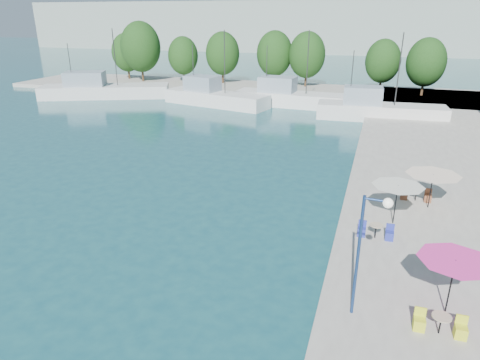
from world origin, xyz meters
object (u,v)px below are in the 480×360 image
(trawler_02, at_px, (214,97))
(umbrella_pink, at_px, (455,266))
(trawler_03, at_px, (291,98))
(trawler_04, at_px, (377,111))
(umbrella_white, at_px, (398,190))
(street_lamp, at_px, (369,235))
(trawler_01, at_px, (102,90))
(umbrella_cream, at_px, (433,178))

(trawler_02, xyz_separation_m, umbrella_pink, (25.02, -38.88, 1.66))
(trawler_03, xyz_separation_m, trawler_04, (11.32, -4.88, 0.00))
(trawler_02, bearing_deg, umbrella_pink, -43.28)
(umbrella_white, relative_size, street_lamp, 0.56)
(trawler_02, distance_m, umbrella_white, 38.96)
(trawler_03, relative_size, street_lamp, 3.21)
(street_lamp, bearing_deg, umbrella_pink, 24.86)
(trawler_01, xyz_separation_m, trawler_04, (39.49, -2.44, 0.00))
(trawler_01, relative_size, trawler_02, 1.22)
(trawler_01, distance_m, trawler_03, 28.28)
(umbrella_white, xyz_separation_m, umbrella_cream, (2.04, 2.89, -0.13))
(umbrella_pink, height_order, umbrella_white, umbrella_pink)
(trawler_03, distance_m, umbrella_pink, 44.20)
(trawler_03, height_order, street_lamp, trawler_03)
(umbrella_white, height_order, street_lamp, street_lamp)
(trawler_02, bearing_deg, trawler_03, 28.92)
(trawler_01, relative_size, trawler_04, 1.28)
(umbrella_cream, height_order, street_lamp, street_lamp)
(trawler_04, bearing_deg, trawler_01, 172.72)
(trawler_01, bearing_deg, umbrella_pink, -65.97)
(trawler_04, distance_m, umbrella_pink, 36.93)
(trawler_01, xyz_separation_m, trawler_03, (28.18, 2.44, 0.00))
(trawler_01, bearing_deg, trawler_03, -18.71)
(street_lamp, bearing_deg, trawler_04, 95.49)
(trawler_02, bearing_deg, trawler_01, -166.93)
(trawler_04, height_order, street_lamp, trawler_04)
(umbrella_white, bearing_deg, trawler_03, 110.81)
(trawler_04, bearing_deg, trawler_03, 152.92)
(street_lamp, bearing_deg, umbrella_white, 86.62)
(trawler_04, distance_m, umbrella_white, 29.24)
(trawler_03, bearing_deg, umbrella_cream, -60.87)
(trawler_03, distance_m, street_lamp, 44.42)
(trawler_01, height_order, umbrella_pink, trawler_01)
(umbrella_pink, relative_size, umbrella_white, 1.00)
(umbrella_cream, bearing_deg, umbrella_white, -125.19)
(umbrella_white, relative_size, umbrella_cream, 0.89)
(trawler_02, bearing_deg, trawler_04, 8.22)
(umbrella_cream, bearing_deg, trawler_02, 131.52)
(trawler_04, bearing_deg, umbrella_white, -90.56)
(trawler_02, bearing_deg, street_lamp, -47.43)
(trawler_01, distance_m, umbrella_white, 51.88)
(umbrella_cream, relative_size, street_lamp, 0.63)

